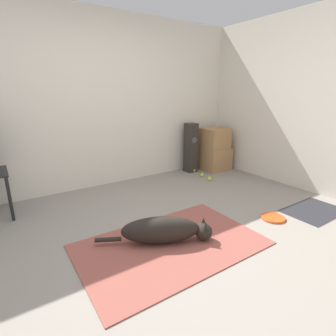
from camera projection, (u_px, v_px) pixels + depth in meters
The scene contains 13 objects.
ground_plane at pixel (168, 250), 2.47m from camera, with size 12.00×12.00×0.00m, color gray.
wall_back at pixel (88, 103), 3.78m from camera, with size 8.00×0.06×2.55m.
wall_right at pixel (331, 104), 3.48m from camera, with size 0.06×8.00×2.55m.
area_rug at pixel (171, 244), 2.54m from camera, with size 1.75×1.10×0.01m.
dog at pixel (165, 230), 2.54m from camera, with size 1.03×0.60×0.27m.
frisbee at pixel (273, 218), 3.06m from camera, with size 0.28×0.28×0.03m.
cardboard_box_lower at pixel (214, 159), 4.97m from camera, with size 0.49×0.47×0.41m.
cardboard_box_upper at pixel (215, 138), 4.85m from camera, with size 0.45×0.43×0.37m.
floor_speaker at pixel (191, 148), 4.76m from camera, with size 0.19×0.19×0.89m.
tennis_ball_by_boxes at pixel (202, 175), 4.55m from camera, with size 0.07×0.07×0.07m.
tennis_ball_near_speaker at pixel (210, 179), 4.36m from camera, with size 0.07×0.07×0.07m.
tennis_ball_loose_on_carpet at pixel (194, 170), 4.83m from camera, with size 0.07×0.07×0.07m.
door_mat at pixel (314, 211), 3.27m from camera, with size 0.77×0.51×0.01m.
Camera 1 is at (-1.19, -1.79, 1.44)m, focal length 28.00 mm.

